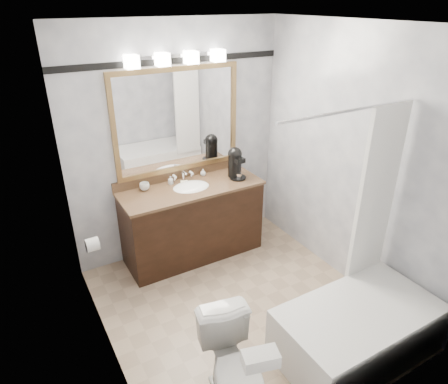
{
  "coord_description": "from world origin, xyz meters",
  "views": [
    {
      "loc": [
        -1.61,
        -2.47,
        2.66
      ],
      "look_at": [
        0.02,
        0.35,
        1.07
      ],
      "focal_mm": 32.0,
      "sensor_mm": 36.0,
      "label": 1
    }
  ],
  "objects": [
    {
      "name": "soap_bar",
      "position": [
        -0.02,
        1.13,
        0.86
      ],
      "size": [
        0.09,
        0.07,
        0.02
      ],
      "primitive_type": "cube",
      "rotation": [
        0.0,
        0.0,
        -0.31
      ],
      "color": "beige",
      "rests_on": "vanity"
    },
    {
      "name": "cup_left",
      "position": [
        -0.45,
        1.19,
        0.89
      ],
      "size": [
        0.11,
        0.11,
        0.08
      ],
      "primitive_type": "imported",
      "rotation": [
        0.0,
        0.0,
        -0.04
      ],
      "color": "white",
      "rests_on": "vanity"
    },
    {
      "name": "soap_bottle_b",
      "position": [
        0.25,
        1.22,
        0.89
      ],
      "size": [
        0.08,
        0.08,
        0.08
      ],
      "primitive_type": "imported",
      "rotation": [
        0.0,
        0.0,
        -0.28
      ],
      "color": "white",
      "rests_on": "vanity"
    },
    {
      "name": "soap_bottle_a",
      "position": [
        -0.16,
        1.19,
        0.89
      ],
      "size": [
        0.05,
        0.05,
        0.09
      ],
      "primitive_type": "imported",
      "rotation": [
        0.0,
        0.0,
        0.41
      ],
      "color": "white",
      "rests_on": "vanity"
    },
    {
      "name": "accent_stripe",
      "position": [
        0.0,
        1.29,
        2.1
      ],
      "size": [
        2.4,
        0.01,
        0.06
      ],
      "primitive_type": "cube",
      "color": "black",
      "rests_on": "room"
    },
    {
      "name": "mirror",
      "position": [
        0.0,
        1.28,
        1.5
      ],
      "size": [
        1.4,
        0.04,
        1.1
      ],
      "color": "#9A7645",
      "rests_on": "room"
    },
    {
      "name": "toilet",
      "position": [
        -0.58,
        -0.84,
        0.35
      ],
      "size": [
        0.51,
        0.74,
        0.69
      ],
      "primitive_type": "imported",
      "rotation": [
        0.0,
        0.0,
        -0.19
      ],
      "color": "white",
      "rests_on": "ground"
    },
    {
      "name": "vanity_light_bar",
      "position": [
        0.0,
        1.23,
        2.13
      ],
      "size": [
        1.02,
        0.14,
        0.12
      ],
      "color": "silver",
      "rests_on": "room"
    },
    {
      "name": "tissue_box",
      "position": [
        -0.58,
        -1.12,
        0.74
      ],
      "size": [
        0.24,
        0.17,
        0.09
      ],
      "primitive_type": "cube",
      "rotation": [
        0.0,
        0.0,
        -0.27
      ],
      "color": "white",
      "rests_on": "toilet"
    },
    {
      "name": "bathtub",
      "position": [
        0.55,
        -0.9,
        0.28
      ],
      "size": [
        1.3,
        0.75,
        1.96
      ],
      "color": "white",
      "rests_on": "ground"
    },
    {
      "name": "vanity",
      "position": [
        0.0,
        1.02,
        0.44
      ],
      "size": [
        1.53,
        0.58,
        0.97
      ],
      "color": "black",
      "rests_on": "ground"
    },
    {
      "name": "coffee_maker",
      "position": [
        0.54,
        1.0,
        1.03
      ],
      "size": [
        0.18,
        0.23,
        0.35
      ],
      "rotation": [
        0.0,
        0.0,
        0.08
      ],
      "color": "black",
      "rests_on": "vanity"
    },
    {
      "name": "tp_roll",
      "position": [
        -1.14,
        0.66,
        0.7
      ],
      "size": [
        0.11,
        0.12,
        0.12
      ],
      "primitive_type": "cylinder",
      "rotation": [
        0.0,
        1.57,
        0.0
      ],
      "color": "white",
      "rests_on": "room"
    },
    {
      "name": "room",
      "position": [
        0.0,
        0.0,
        1.25
      ],
      "size": [
        2.42,
        2.62,
        2.52
      ],
      "color": "tan",
      "rests_on": "ground"
    }
  ]
}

